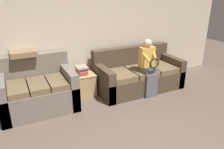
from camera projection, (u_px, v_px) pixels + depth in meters
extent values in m
cube|color=beige|center=(83.00, 33.00, 4.68)|extent=(7.48, 0.06, 2.55)
cube|color=#473828|center=(139.00, 80.00, 5.02)|extent=(1.94, 0.92, 0.41)
cube|color=#473828|center=(131.00, 57.00, 5.15)|extent=(1.94, 0.20, 0.52)
cube|color=#473828|center=(103.00, 82.00, 4.60)|extent=(0.16, 0.92, 0.67)
cube|color=#473828|center=(170.00, 69.00, 5.34)|extent=(0.16, 0.92, 0.67)
cube|color=brown|center=(120.00, 75.00, 4.62)|extent=(0.51, 0.68, 0.11)
cube|color=brown|center=(141.00, 71.00, 4.84)|extent=(0.51, 0.68, 0.11)
cube|color=brown|center=(161.00, 68.00, 5.06)|extent=(0.51, 0.68, 0.11)
cube|color=#70665B|center=(39.00, 97.00, 4.15)|extent=(1.36, 0.94, 0.48)
cube|color=#70665B|center=(33.00, 67.00, 4.28)|extent=(1.36, 0.20, 0.52)
cube|color=#70665B|center=(3.00, 98.00, 3.86)|extent=(0.16, 0.94, 0.74)
cube|color=#70665B|center=(69.00, 85.00, 4.35)|extent=(0.16, 0.94, 0.74)
cube|color=brown|center=(17.00, 89.00, 3.82)|extent=(0.33, 0.70, 0.11)
cube|color=brown|center=(38.00, 85.00, 3.96)|extent=(0.33, 0.70, 0.11)
cube|color=brown|center=(57.00, 82.00, 4.11)|extent=(0.33, 0.70, 0.11)
cube|color=#56565B|center=(151.00, 86.00, 4.62)|extent=(0.28, 0.10, 0.52)
cube|color=#56565B|center=(148.00, 70.00, 4.62)|extent=(0.28, 0.28, 0.11)
cube|color=gold|center=(147.00, 57.00, 4.58)|extent=(0.33, 0.14, 0.42)
sphere|color=#DBB293|center=(148.00, 43.00, 4.47)|extent=(0.18, 0.18, 0.18)
torus|color=black|center=(154.00, 63.00, 4.38)|extent=(0.23, 0.04, 0.23)
cylinder|color=gold|center=(146.00, 58.00, 4.41)|extent=(0.13, 0.31, 0.23)
cylinder|color=gold|center=(155.00, 56.00, 4.50)|extent=(0.13, 0.31, 0.23)
cube|color=tan|center=(83.00, 84.00, 4.73)|extent=(0.45, 0.49, 0.49)
cube|color=tan|center=(82.00, 74.00, 4.65)|extent=(0.47, 0.51, 0.02)
cube|color=gray|center=(82.00, 73.00, 4.64)|extent=(0.20, 0.28, 0.03)
cube|color=#BC3833|center=(82.00, 71.00, 4.61)|extent=(0.17, 0.31, 0.05)
cube|color=#33569E|center=(82.00, 69.00, 4.62)|extent=(0.21, 0.22, 0.04)
cube|color=gray|center=(81.00, 67.00, 4.60)|extent=(0.23, 0.27, 0.04)
cube|color=#846B4C|center=(23.00, 52.00, 4.11)|extent=(0.46, 0.46, 0.10)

